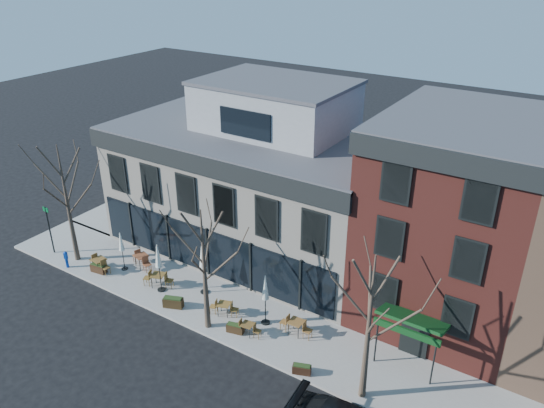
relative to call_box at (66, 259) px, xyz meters
The scene contains 24 objects.
ground 9.27m from the call_box, 27.04° to the left, with size 120.00×120.00×0.00m, color black.
sidewalk_front 11.68m from the call_box, 10.13° to the left, with size 33.50×4.70×0.15m, color gray.
sidewalk_side 10.66m from the call_box, 106.50° to the left, with size 4.50×12.00×0.15m, color gray.
corner_building 13.05m from the call_box, 48.15° to the left, with size 18.39×10.39×11.10m.
red_brick_building 23.63m from the call_box, 23.39° to the left, with size 8.20×11.78×11.18m.
tree_corner 3.62m from the call_box, 104.56° to the left, with size 3.93×3.98×7.92m.
tree_mid 11.64m from the call_box, ahead, with size 3.50×3.55×7.04m.
tree_right 20.50m from the call_box, ahead, with size 3.72×3.77×7.48m.
sign_pole 2.71m from the call_box, 162.87° to the left, with size 0.50×0.10×3.40m.
call_box is the anchor object (origin of this frame).
cafe_set_0 2.22m from the call_box, 24.01° to the left, with size 1.91×0.86×0.98m.
cafe_set_1 4.76m from the call_box, 33.85° to the left, with size 1.94×1.03×1.00m.
cafe_set_2 6.57m from the call_box, 14.31° to the left, with size 1.92×1.12×0.99m.
cafe_set_3 11.46m from the call_box, ahead, with size 1.71×0.95×0.88m.
cafe_set_4 13.44m from the call_box, ahead, with size 1.58×0.70×0.81m.
cafe_set_5 15.70m from the call_box, ahead, with size 1.85×0.76×0.97m.
umbrella_0 3.91m from the call_box, 29.41° to the left, with size 0.42×0.42×2.64m.
umbrella_1 7.11m from the call_box, 11.60° to the left, with size 0.50×0.50×3.13m.
umbrella_2 9.59m from the call_box, 16.04° to the left, with size 0.50×0.50×3.15m.
umbrella_4 13.95m from the call_box, ahead, with size 0.49×0.49×3.06m.
planter_0 2.27m from the call_box, 18.18° to the left, with size 1.09×0.55×0.58m.
planter_1 8.53m from the call_box, ahead, with size 1.21×0.84×0.63m.
planter_2 12.79m from the call_box, ahead, with size 0.98×0.57×0.52m.
planter_3 17.23m from the call_box, ahead, with size 0.96×0.65×0.50m.
Camera 1 is at (18.25, -21.19, 18.63)m, focal length 35.00 mm.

